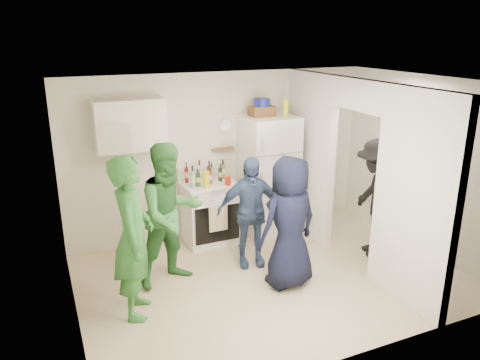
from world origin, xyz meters
The scene contains 36 objects.
floor centered at (0.00, 0.00, 0.00)m, with size 4.80×4.80×0.00m, color #C8B98D.
wall_back centered at (0.00, 1.70, 1.25)m, with size 4.80×4.80×0.00m, color silver.
wall_front centered at (0.00, -1.70, 1.25)m, with size 4.80×4.80×0.00m, color silver.
wall_left centered at (-2.40, 0.00, 1.25)m, with size 3.40×3.40×0.00m, color silver.
wall_right centered at (2.40, 0.00, 1.25)m, with size 3.40×3.40×0.00m, color silver.
ceiling centered at (0.00, 0.00, 2.50)m, with size 4.80×4.80×0.00m, color white.
partition_pier_back centered at (1.20, 1.10, 1.25)m, with size 0.12×1.20×2.50m, color silver.
partition_pier_front centered at (1.20, -1.10, 1.25)m, with size 0.12×1.20×2.50m, color silver.
partition_header centered at (1.20, 0.00, 2.30)m, with size 0.12×1.00×0.40m, color silver.
stove centered at (-0.34, 1.37, 0.46)m, with size 0.78×0.65×0.93m, color white.
upper_cabinet centered at (-1.40, 1.52, 1.85)m, with size 0.95×0.34×0.70m, color silver.
fridge centered at (0.62, 1.34, 0.93)m, with size 0.76×0.74×1.86m, color white.
wicker_basket centered at (0.52, 1.39, 1.93)m, with size 0.35×0.25×0.15m, color brown.
blue_bowl centered at (0.52, 1.39, 2.06)m, with size 0.24×0.24×0.11m, color navy.
yellow_cup_stack_top centered at (0.84, 1.24, 1.98)m, with size 0.09×0.09×0.25m, color #D2D912.
wall_clock centered at (0.05, 1.68, 1.70)m, with size 0.22×0.22×0.03m, color white.
spice_shelf centered at (0.00, 1.65, 1.35)m, with size 0.35×0.08×0.03m, color olive.
nook_window centered at (2.38, 0.20, 1.65)m, with size 0.03×0.70×0.80m, color black.
nook_window_frame centered at (2.36, 0.20, 1.65)m, with size 0.04×0.76×0.86m, color white.
nook_valance centered at (2.34, 0.20, 2.00)m, with size 0.04×0.82×0.18m, color white.
yellow_cup_stack_stove centered at (-0.46, 1.15, 1.05)m, with size 0.09×0.09×0.25m, color yellow.
red_cup centered at (-0.12, 1.17, 0.99)m, with size 0.09×0.09×0.12m, color red.
person_green_left centered at (-1.75, -0.08, 0.93)m, with size 0.67×0.44×1.85m, color #347A30.
person_green_center centered at (-1.18, 0.44, 0.91)m, with size 0.88×0.69×1.82m, color #387E37.
person_denim centered at (-0.10, 0.46, 0.76)m, with size 0.89×0.37×1.52m, color #335070.
person_navy centered at (0.11, -0.22, 0.84)m, with size 0.82×0.53×1.67m, color black.
person_nook centered at (1.64, 0.04, 0.84)m, with size 1.08×0.62×1.68m, color black.
bottle_a centered at (-0.64, 1.51, 1.09)m, with size 0.06×0.06×0.32m, color #601D13.
bottle_b centered at (-0.53, 1.30, 1.05)m, with size 0.07×0.07×0.25m, color #1A4F1E.
bottle_c centered at (-0.43, 1.52, 1.09)m, with size 0.07×0.07×0.33m, color silver.
bottle_d centered at (-0.34, 1.33, 1.06)m, with size 0.07×0.07×0.25m, color brown.
bottle_e centered at (-0.23, 1.54, 1.06)m, with size 0.06×0.06×0.25m, color gray.
bottle_f centered at (-0.15, 1.38, 1.06)m, with size 0.06×0.06×0.27m, color black.
bottle_g centered at (-0.06, 1.51, 1.07)m, with size 0.08×0.08×0.29m, color olive.
bottle_h centered at (-0.62, 1.26, 1.09)m, with size 0.07×0.07×0.33m, color #94979E.
bottle_i centered at (-0.29, 1.47, 1.08)m, with size 0.07×0.07×0.31m, color #5B2C0F.
Camera 1 is at (-2.57, -4.79, 3.07)m, focal length 35.00 mm.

